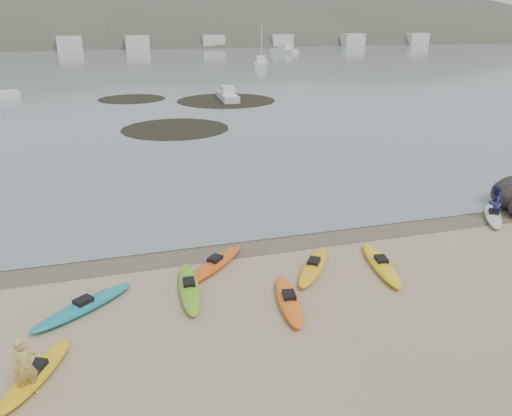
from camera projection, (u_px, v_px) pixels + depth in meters
name	position (u px, v px, depth m)	size (l,w,h in m)	color
ground	(256.00, 241.00, 21.18)	(600.00, 600.00, 0.00)	tan
wet_sand	(258.00, 244.00, 20.91)	(60.00, 60.00, 0.00)	brown
water	(111.00, 35.00, 290.13)	(1200.00, 1200.00, 0.00)	slate
kayaks	(244.00, 283.00, 17.44)	(24.16, 8.98, 0.34)	beige
person_west	(25.00, 367.00, 12.25)	(0.60, 0.39, 1.64)	tan
person_east	(494.00, 203.00, 23.15)	(0.80, 0.63, 1.65)	navy
kelp_mats	(191.00, 107.00, 52.91)	(19.86, 26.79, 0.04)	black
moored_boats	(167.00, 64.00, 97.14)	(83.64, 85.80, 1.20)	silver
far_hills	(216.00, 81.00, 211.13)	(550.00, 135.00, 80.00)	#384235
far_town	(141.00, 42.00, 152.05)	(199.00, 5.00, 4.00)	beige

